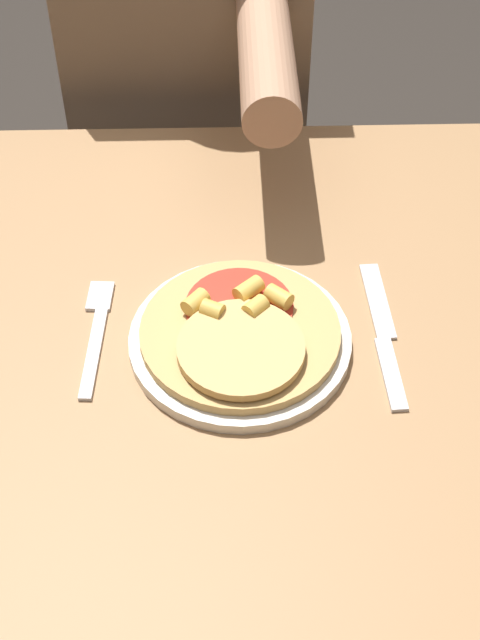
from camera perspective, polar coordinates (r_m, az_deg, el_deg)
The scene contains 6 objects.
dining_table at distance 1.07m, azimuth -1.89°, elevation -7.01°, with size 0.93×0.87×0.75m.
plate at distance 0.98m, azimuth 0.00°, elevation -1.32°, with size 0.24×0.24×0.01m.
pizza at distance 0.96m, azimuth 0.01°, elevation -0.80°, with size 0.22×0.22×0.04m.
fork at distance 1.01m, azimuth -9.18°, elevation -0.57°, with size 0.03×0.18×0.00m.
knife at distance 1.00m, azimuth 9.19°, elevation -0.97°, with size 0.03×0.22×0.00m.
person_diner at distance 1.47m, azimuth -3.28°, elevation 15.45°, with size 0.37×0.52×1.25m.
Camera 1 is at (0.02, -0.63, 1.49)m, focal length 50.00 mm.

